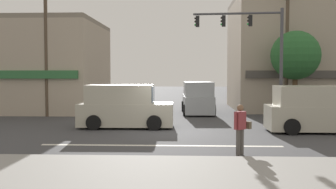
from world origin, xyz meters
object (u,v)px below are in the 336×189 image
object	(u,v)px
utility_pole_near_left	(46,45)
van_crossing_rightbound	(198,98)
utility_pole_far_right	(287,46)
traffic_light_mast	(257,44)
van_approaching_near	(124,107)
pedestrian_foreground_with_bag	(241,126)
van_crossing_leftbound	(316,110)
street_tree	(295,56)

from	to	relation	value
utility_pole_near_left	van_crossing_rightbound	size ratio (longest dim) A/B	1.82
utility_pole_far_right	traffic_light_mast	world-z (taller)	utility_pole_far_right
utility_pole_far_right	van_approaching_near	world-z (taller)	utility_pole_far_right
van_crossing_rightbound	pedestrian_foreground_with_bag	world-z (taller)	van_crossing_rightbound
utility_pole_near_left	van_crossing_leftbound	size ratio (longest dim) A/B	1.85
van_crossing_rightbound	street_tree	bearing A→B (deg)	-17.26
utility_pole_far_right	van_approaching_near	bearing A→B (deg)	-148.69
van_crossing_rightbound	pedestrian_foreground_with_bag	xyz separation A→B (m)	(0.96, -13.17, -0.05)
utility_pole_far_right	pedestrian_foreground_with_bag	distance (m)	13.27
utility_pole_near_left	traffic_light_mast	world-z (taller)	utility_pole_near_left
utility_pole_far_right	utility_pole_near_left	bearing A→B (deg)	-176.47
street_tree	traffic_light_mast	bearing A→B (deg)	-138.53
traffic_light_mast	van_approaching_near	xyz separation A→B (m)	(-6.92, -2.59, -3.30)
van_crossing_leftbound	van_approaching_near	bearing A→B (deg)	172.94
van_crossing_leftbound	pedestrian_foreground_with_bag	world-z (taller)	van_crossing_leftbound
utility_pole_near_left	van_crossing_leftbound	bearing A→B (deg)	-22.00
van_crossing_rightbound	pedestrian_foreground_with_bag	bearing A→B (deg)	-85.83
van_approaching_near	van_crossing_leftbound	world-z (taller)	same
van_approaching_near	utility_pole_far_right	bearing A→B (deg)	31.31
pedestrian_foreground_with_bag	van_crossing_rightbound	bearing A→B (deg)	94.17
utility_pole_near_left	van_crossing_rightbound	world-z (taller)	utility_pole_near_left
utility_pole_far_right	pedestrian_foreground_with_bag	bearing A→B (deg)	-110.65
street_tree	van_approaching_near	size ratio (longest dim) A/B	1.13
traffic_light_mast	van_crossing_leftbound	bearing A→B (deg)	-61.03
utility_pole_near_left	van_crossing_rightbound	xyz separation A→B (m)	(9.40, 2.09, -3.40)
street_tree	pedestrian_foreground_with_bag	bearing A→B (deg)	-113.26
pedestrian_foreground_with_bag	traffic_light_mast	bearing A→B (deg)	76.64
utility_pole_far_right	van_crossing_leftbound	world-z (taller)	utility_pole_far_right
utility_pole_near_left	van_crossing_leftbound	world-z (taller)	utility_pole_near_left
street_tree	utility_pole_far_right	xyz separation A→B (m)	(-0.36, 0.64, 0.61)
van_crossing_rightbound	van_crossing_leftbound	xyz separation A→B (m)	(5.12, -7.95, 0.00)
utility_pole_far_right	van_approaching_near	xyz separation A→B (m)	(-9.33, -5.67, -3.34)
street_tree	van_approaching_near	world-z (taller)	street_tree
utility_pole_near_left	pedestrian_foreground_with_bag	size ratio (longest dim) A/B	5.09
van_crossing_leftbound	pedestrian_foreground_with_bag	bearing A→B (deg)	-128.58
street_tree	van_crossing_leftbound	size ratio (longest dim) A/B	1.14
utility_pole_near_left	van_approaching_near	world-z (taller)	utility_pole_near_left
utility_pole_far_right	van_crossing_leftbound	xyz separation A→B (m)	(-0.36, -6.78, -3.34)
traffic_light_mast	van_crossing_rightbound	bearing A→B (deg)	125.85
utility_pole_far_right	pedestrian_foreground_with_bag	xyz separation A→B (m)	(-4.52, -12.00, -3.40)
traffic_light_mast	van_crossing_rightbound	world-z (taller)	traffic_light_mast
van_crossing_leftbound	pedestrian_foreground_with_bag	size ratio (longest dim) A/B	2.76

